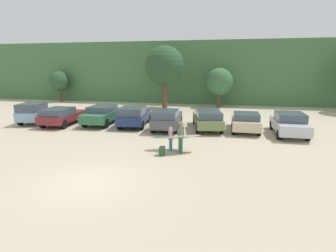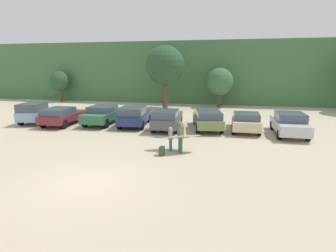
# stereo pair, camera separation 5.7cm
# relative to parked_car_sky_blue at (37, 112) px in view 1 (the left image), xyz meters

# --- Properties ---
(ground_plane) EXTENTS (120.00, 120.00, 0.00)m
(ground_plane) POSITION_rel_parked_car_sky_blue_xyz_m (9.67, -9.93, -0.85)
(ground_plane) COLOR #C1B293
(hillside_ridge) EXTENTS (108.00, 12.00, 7.37)m
(hillside_ridge) POSITION_rel_parked_car_sky_blue_xyz_m (9.67, 19.77, 2.83)
(hillside_ridge) COLOR #427042
(hillside_ridge) RESTS_ON ground_plane
(tree_center_left) EXTENTS (2.48, 2.48, 3.84)m
(tree_center_left) POSITION_rel_parked_car_sky_blue_xyz_m (-6.00, 12.42, 1.73)
(tree_center_left) COLOR brown
(tree_center_left) RESTS_ON ground_plane
(tree_ridge_back) EXTENTS (4.11, 4.11, 6.57)m
(tree_ridge_back) POSITION_rel_parked_car_sky_blue_xyz_m (8.21, 9.92, 3.62)
(tree_ridge_back) COLOR brown
(tree_ridge_back) RESTS_ON ground_plane
(tree_center) EXTENTS (2.99, 2.99, 4.27)m
(tree_center) POSITION_rel_parked_car_sky_blue_xyz_m (13.86, 11.85, 1.91)
(tree_center) COLOR brown
(tree_center) RESTS_ON ground_plane
(parked_car_sky_blue) EXTENTS (2.39, 4.27, 1.65)m
(parked_car_sky_blue) POSITION_rel_parked_car_sky_blue_xyz_m (0.00, 0.00, 0.00)
(parked_car_sky_blue) COLOR #84ADD1
(parked_car_sky_blue) RESTS_ON ground_plane
(parked_car_maroon) EXTENTS (1.99, 4.14, 1.37)m
(parked_car_maroon) POSITION_rel_parked_car_sky_blue_xyz_m (2.51, -0.45, -0.10)
(parked_car_maroon) COLOR maroon
(parked_car_maroon) RESTS_ON ground_plane
(parked_car_forest_green) EXTENTS (1.96, 4.65, 1.44)m
(parked_car_forest_green) POSITION_rel_parked_car_sky_blue_xyz_m (5.40, 0.68, -0.07)
(parked_car_forest_green) COLOR #2D6642
(parked_car_forest_green) RESTS_ON ground_plane
(parked_car_navy) EXTENTS (2.30, 4.38, 1.51)m
(parked_car_navy) POSITION_rel_parked_car_sky_blue_xyz_m (8.03, 0.38, -0.06)
(parked_car_navy) COLOR navy
(parked_car_navy) RESTS_ON ground_plane
(parked_car_dark_gray) EXTENTS (2.04, 4.29, 1.47)m
(parked_car_dark_gray) POSITION_rel_parked_car_sky_blue_xyz_m (10.69, -0.18, -0.07)
(parked_car_dark_gray) COLOR #4C4F54
(parked_car_dark_gray) RESTS_ON ground_plane
(parked_car_olive_green) EXTENTS (2.59, 4.79, 1.41)m
(parked_car_olive_green) POSITION_rel_parked_car_sky_blue_xyz_m (13.51, 0.52, -0.07)
(parked_car_olive_green) COLOR #6B7F4C
(parked_car_olive_green) RESTS_ON ground_plane
(parked_car_champagne) EXTENTS (1.85, 4.01, 1.34)m
(parked_car_champagne) POSITION_rel_parked_car_sky_blue_xyz_m (16.14, 0.51, -0.14)
(parked_car_champagne) COLOR beige
(parked_car_champagne) RESTS_ON ground_plane
(parked_car_silver) EXTENTS (1.90, 4.27, 1.48)m
(parked_car_silver) POSITION_rel_parked_car_sky_blue_xyz_m (18.87, -0.03, -0.08)
(parked_car_silver) COLOR silver
(parked_car_silver) RESTS_ON ground_plane
(person_adult) EXTENTS (0.41, 0.67, 1.67)m
(person_adult) POSITION_rel_parked_car_sky_blue_xyz_m (12.56, -5.30, 0.09)
(person_adult) COLOR #26593F
(person_adult) RESTS_ON ground_plane
(person_child) EXTENTS (0.31, 0.53, 1.29)m
(person_child) POSITION_rel_parked_car_sky_blue_xyz_m (11.99, -5.09, -0.12)
(person_child) COLOR teal
(person_child) RESTS_ON ground_plane
(surfboard_cream) EXTENTS (2.11, 1.46, 0.29)m
(surfboard_cream) POSITION_rel_parked_car_sky_blue_xyz_m (12.64, -5.37, 0.02)
(surfboard_cream) COLOR beige
(surfboard_teal) EXTENTS (2.17, 0.96, 0.30)m
(surfboard_teal) POSITION_rel_parked_car_sky_blue_xyz_m (11.94, -4.96, -0.16)
(surfboard_teal) COLOR teal
(backpack_dropped) EXTENTS (0.24, 0.34, 0.45)m
(backpack_dropped) POSITION_rel_parked_car_sky_blue_xyz_m (11.73, -5.99, -0.63)
(backpack_dropped) COLOR #2D4C33
(backpack_dropped) RESTS_ON ground_plane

